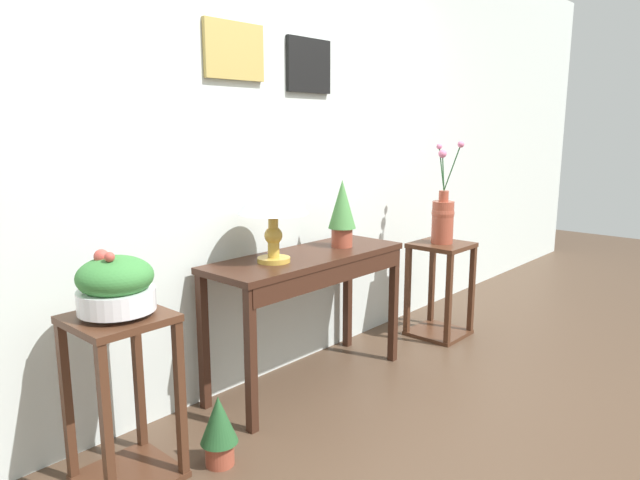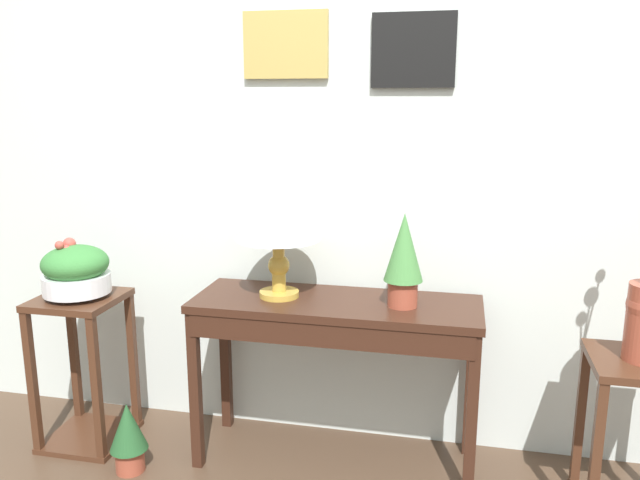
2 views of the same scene
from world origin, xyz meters
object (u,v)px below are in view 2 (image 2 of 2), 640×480
potted_plant_on_console (404,256)px  planter_bowl_wide_left (76,270)px  pedestal_stand_right (633,441)px  potted_plant_floor (128,434)px  console_table (335,325)px  pedestal_stand_left (85,370)px  table_lamp (278,218)px

potted_plant_on_console → planter_bowl_wide_left: potted_plant_on_console is taller
planter_bowl_wide_left → pedestal_stand_right: (2.38, -0.07, -0.52)m
potted_plant_floor → pedestal_stand_right: bearing=3.5°
console_table → potted_plant_on_console: size_ratio=3.13×
console_table → potted_plant_on_console: bearing=2.2°
pedestal_stand_right → console_table: bearing=173.4°
pedestal_stand_left → pedestal_stand_right: bearing=-1.8°
table_lamp → pedestal_stand_right: (1.45, -0.16, -0.78)m
potted_plant_on_console → pedestal_stand_left: potted_plant_on_console is taller
planter_bowl_wide_left → table_lamp: bearing=5.4°
console_table → pedestal_stand_left: bearing=-176.9°
console_table → pedestal_stand_right: size_ratio=1.86×
console_table → planter_bowl_wide_left: 1.21m
table_lamp → potted_plant_floor: (-0.61, -0.29, -0.94)m
console_table → potted_plant_floor: (-0.87, -0.26, -0.48)m
pedestal_stand_left → potted_plant_floor: (0.32, -0.20, -0.18)m
potted_plant_on_console → potted_plant_floor: 1.43m
table_lamp → potted_plant_floor: bearing=-154.8°
console_table → planter_bowl_wide_left: (-1.19, -0.06, 0.19)m
table_lamp → potted_plant_floor: 1.16m
potted_plant_on_console → pedestal_stand_right: potted_plant_on_console is taller
potted_plant_on_console → planter_bowl_wide_left: (-1.48, -0.07, -0.13)m
potted_plant_on_console → planter_bowl_wide_left: bearing=-177.1°
pedestal_stand_left → pedestal_stand_right: size_ratio=1.08×
potted_plant_on_console → pedestal_stand_right: 1.12m
console_table → potted_plant_floor: bearing=-163.1°
pedestal_stand_right → planter_bowl_wide_left: bearing=178.2°
potted_plant_on_console → potted_plant_floor: potted_plant_on_console is taller
console_table → planter_bowl_wide_left: planter_bowl_wide_left is taller
potted_plant_floor → table_lamp: bearing=25.2°
planter_bowl_wide_left → pedestal_stand_right: bearing=-1.8°
planter_bowl_wide_left → potted_plant_on_console: bearing=2.9°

